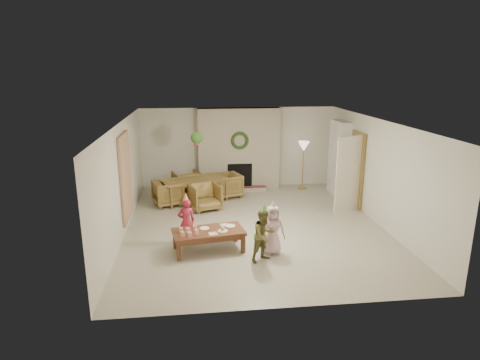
{
  "coord_description": "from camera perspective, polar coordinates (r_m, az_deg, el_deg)",
  "views": [
    {
      "loc": [
        -1.39,
        -9.13,
        3.66
      ],
      "look_at": [
        -0.3,
        0.4,
        1.05
      ],
      "focal_mm": 30.82,
      "sensor_mm": 36.0,
      "label": 1
    }
  ],
  "objects": [
    {
      "name": "fireplace_mass",
      "position": [
        12.74,
        -0.14,
        4.32
      ],
      "size": [
        2.5,
        0.4,
        2.5
      ],
      "primitive_type": "cube",
      "color": "#552A16",
      "rests_on": "floor"
    },
    {
      "name": "books_row_upper",
      "position": [
        12.29,
        13.57,
        4.11
      ],
      "size": [
        0.2,
        0.36,
        0.22
      ],
      "primitive_type": "cube",
      "color": "gold",
      "rests_on": "bookshelf_shelf_c"
    },
    {
      "name": "hanging_plant_foliage",
      "position": [
        10.77,
        -5.99,
        5.85
      ],
      "size": [
        0.32,
        0.32,
        0.32
      ],
      "primitive_type": "sphere",
      "color": "#2A551C",
      "rests_on": "hanging_plant_pot"
    },
    {
      "name": "cup_c",
      "position": [
        8.24,
        -6.98,
        -7.49
      ],
      "size": [
        0.09,
        0.09,
        0.1
      ],
      "primitive_type": "cylinder",
      "rotation": [
        0.0,
        0.0,
        0.17
      ],
      "color": "white",
      "rests_on": "coffee_table_top"
    },
    {
      "name": "floor",
      "position": [
        9.93,
        1.99,
        -6.41
      ],
      "size": [
        7.0,
        7.0,
        0.0
      ],
      "primitive_type": "plane",
      "color": "#B7B29E",
      "rests_on": "ground"
    },
    {
      "name": "fireplace_firebox",
      "position": [
        12.74,
        -0.05,
        0.63
      ],
      "size": [
        0.75,
        0.12,
        0.75
      ],
      "primitive_type": "cube",
      "color": "black",
      "rests_on": "floor"
    },
    {
      "name": "hanging_plant_pot",
      "position": [
        10.79,
        -5.97,
        5.22
      ],
      "size": [
        0.16,
        0.16,
        0.12
      ],
      "primitive_type": "cylinder",
      "color": "#9E3D33",
      "rests_on": "hanging_plant_cord"
    },
    {
      "name": "wall_front",
      "position": [
        6.28,
        6.84,
        -7.48
      ],
      "size": [
        7.0,
        0.0,
        7.0
      ],
      "primitive_type": "plane",
      "rotation": [
        -1.57,
        0.0,
        0.0
      ],
      "color": "silver",
      "rests_on": "floor"
    },
    {
      "name": "bookshelf_carcass",
      "position": [
        12.45,
        13.5,
        2.94
      ],
      "size": [
        0.3,
        1.0,
        2.2
      ],
      "primitive_type": "cube",
      "color": "white",
      "rests_on": "floor"
    },
    {
      "name": "plate_b",
      "position": [
        8.48,
        -2.39,
        -7.03
      ],
      "size": [
        0.23,
        0.23,
        0.01
      ],
      "primitive_type": "cylinder",
      "rotation": [
        0.0,
        0.0,
        0.17
      ],
      "color": "white",
      "rests_on": "coffee_table_top"
    },
    {
      "name": "coffee_table_top",
      "position": [
        8.54,
        -4.4,
        -7.18
      ],
      "size": [
        1.55,
        0.96,
        0.07
      ],
      "primitive_type": "cube",
      "rotation": [
        0.0,
        0.0,
        0.17
      ],
      "color": "brown",
      "rests_on": "floor"
    },
    {
      "name": "child_red",
      "position": [
        8.88,
        -7.43,
        -5.72
      ],
      "size": [
        0.42,
        0.32,
        1.01
      ],
      "primitive_type": "imported",
      "rotation": [
        0.0,
        0.0,
        3.38
      ],
      "color": "#A02235",
      "rests_on": "floor"
    },
    {
      "name": "coffee_leg_fl",
      "position": [
        8.27,
        -8.45,
        -9.78
      ],
      "size": [
        0.09,
        0.09,
        0.38
      ],
      "primitive_type": "cube",
      "rotation": [
        0.0,
        0.0,
        0.17
      ],
      "color": "brown",
      "rests_on": "floor"
    },
    {
      "name": "plate_a",
      "position": [
        8.64,
        -4.95,
        -6.66
      ],
      "size": [
        0.23,
        0.23,
        0.01
      ],
      "primitive_type": "cylinder",
      "rotation": [
        0.0,
        0.0,
        0.17
      ],
      "color": "white",
      "rests_on": "coffee_table_top"
    },
    {
      "name": "coffee_leg_br",
      "position": [
        9.03,
        -0.65,
        -7.37
      ],
      "size": [
        0.09,
        0.09,
        0.38
      ],
      "primitive_type": "cube",
      "rotation": [
        0.0,
        0.0,
        0.17
      ],
      "color": "brown",
      "rests_on": "floor"
    },
    {
      "name": "child_pink",
      "position": [
        8.39,
        4.55,
        -6.89
      ],
      "size": [
        0.52,
        0.35,
        1.02
      ],
      "primitive_type": "imported",
      "rotation": [
        0.0,
        0.0,
        0.05
      ],
      "color": "beige",
      "rests_on": "floor"
    },
    {
      "name": "floor_lamp_base",
      "position": [
        13.1,
        8.59,
        -1.1
      ],
      "size": [
        0.28,
        0.28,
        0.03
      ],
      "primitive_type": "cylinder",
      "color": "gold",
      "rests_on": "floor"
    },
    {
      "name": "cup_d",
      "position": [
        8.44,
        -7.23,
        -6.93
      ],
      "size": [
        0.09,
        0.09,
        0.1
      ],
      "primitive_type": "cylinder",
      "rotation": [
        0.0,
        0.0,
        0.17
      ],
      "color": "white",
      "rests_on": "coffee_table_top"
    },
    {
      "name": "food_scoop",
      "position": [
        8.47,
        -2.4,
        -6.76
      ],
      "size": [
        0.09,
        0.09,
        0.08
      ],
      "primitive_type": "sphere",
      "rotation": [
        0.0,
        0.0,
        0.17
      ],
      "color": "tan",
      "rests_on": "plate_b"
    },
    {
      "name": "cup_e",
      "position": [
        8.34,
        -6.02,
        -7.16
      ],
      "size": [
        0.09,
        0.09,
        0.1
      ],
      "primitive_type": "cylinder",
      "rotation": [
        0.0,
        0.0,
        0.17
      ],
      "color": "white",
      "rests_on": "coffee_table_top"
    },
    {
      "name": "coffee_table_apron",
      "position": [
        8.57,
        -4.39,
        -7.66
      ],
      "size": [
        1.42,
        0.83,
        0.09
      ],
      "primitive_type": "cube",
      "rotation": [
        0.0,
        0.0,
        0.17
      ],
      "color": "brown",
      "rests_on": "floor"
    },
    {
      "name": "fireplace_wreath",
      "position": [
        12.46,
        -0.02,
        5.48
      ],
      "size": [
        0.54,
        0.1,
        0.54
      ],
      "primitive_type": "torus",
      "rotation": [
        1.57,
        0.0,
        0.0
      ],
      "color": "#234018",
      "rests_on": "fireplace_mass"
    },
    {
      "name": "ceiling",
      "position": [
        9.31,
        2.14,
        8.05
      ],
      "size": [
        7.0,
        7.0,
        0.0
      ],
      "primitive_type": "plane",
      "rotation": [
        3.14,
        0.0,
        0.0
      ],
      "color": "white",
      "rests_on": "wall_back"
    },
    {
      "name": "coffee_leg_fr",
      "position": [
        8.51,
        0.43,
        -8.84
      ],
      "size": [
        0.09,
        0.09,
        0.38
      ],
      "primitive_type": "cube",
      "rotation": [
        0.0,
        0.0,
        0.17
      ],
      "color": "brown",
      "rests_on": "floor"
    },
    {
      "name": "napkin_left",
      "position": [
        8.36,
        -3.74,
        -7.41
      ],
      "size": [
        0.19,
        0.19,
        0.01
      ],
      "primitive_type": "cube",
      "rotation": [
        0.0,
        0.0,
        0.17
      ],
      "color": "#D69EA5",
      "rests_on": "coffee_table_top"
    },
    {
      "name": "bookshelf_shelf_d",
      "position": [
        12.34,
        13.57,
        5.43
      ],
      "size": [
        0.3,
        0.92,
        0.03
      ],
      "primitive_type": "cube",
      "color": "white",
      "rests_on": "bookshelf_carcass"
    },
    {
      "name": "child_plaid",
      "position": [
        8.07,
        3.33,
        -7.65
      ],
      "size": [
        0.64,
        0.6,
        1.06
      ],
      "primitive_type": "imported",
      "rotation": [
        0.0,
        0.0,
        0.51
      ],
      "color": "brown",
      "rests_on": "floor"
    },
    {
      "name": "party_hat_red",
      "position": [
        8.7,
        -7.55,
        -2.34
      ],
      "size": [
        0.15,
        0.15,
        0.19
      ],
      "primitive_type": "cone",
      "rotation": [
        0.0,
        0.0,
        -0.11
      ],
      "color": "#E8B24D",
      "rests_on": "child_red"
    },
    {
      "name": "door_frame",
      "position": [
        11.51,
        15.87,
        1.38
      ],
      "size": [
        0.05,
        0.86,
        2.04
      ],
      "primitive_type": "cube",
      "color": "olive",
      "rests_on": "floor"
    },
    {
      "name": "bookshelf_shelf_b",
      "position": [
        12.5,
        13.35,
        1.82
      ],
      "size": [
        0.3,
        0.92,
        0.03
      ],
      "primitive_type": "cube",
      "color": "white",
      "rests_on": "bookshelf_carcass"
    },
    {
      "name": "wall_left",
      "position": [
        9.58,
        -15.98,
        0.05
      ],
      "size": [
        0.0,
        7.0,
        7.0
      ],
      "primitive_type": "plane",
      "rotation": [
        1.57,
        0.0,
        1.57
      ],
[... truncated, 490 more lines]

